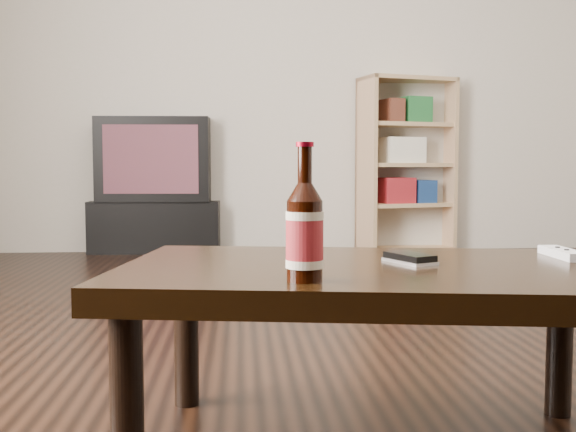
{
  "coord_description": "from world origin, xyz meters",
  "views": [
    {
      "loc": [
        -0.54,
        -1.81,
        0.6
      ],
      "look_at": [
        -0.45,
        -0.62,
        0.51
      ],
      "focal_mm": 42.0,
      "sensor_mm": 36.0,
      "label": 1
    }
  ],
  "objects": [
    {
      "name": "beer_bottle",
      "position": [
        -0.42,
        -0.62,
        0.48
      ],
      "size": [
        0.08,
        0.08,
        0.25
      ],
      "rotation": [
        0.0,
        0.0,
        0.18
      ],
      "color": "black",
      "rests_on": "coffee_table"
    },
    {
      "name": "bookshelf",
      "position": [
        0.63,
        2.95,
        0.64
      ],
      "size": [
        0.72,
        0.46,
        1.23
      ],
      "rotation": [
        0.0,
        0.0,
        0.26
      ],
      "color": "tan",
      "rests_on": "floor"
    },
    {
      "name": "phone",
      "position": [
        -0.18,
        -0.41,
        0.41
      ],
      "size": [
        0.1,
        0.13,
        0.02
      ],
      "rotation": [
        0.0,
        0.0,
        0.43
      ],
      "color": "silver",
      "rests_on": "coffee_table"
    },
    {
      "name": "coffee_table",
      "position": [
        -0.26,
        -0.43,
        0.34
      ],
      "size": [
        1.14,
        0.77,
        0.4
      ],
      "rotation": [
        0.0,
        0.0,
        -0.15
      ],
      "color": "black",
      "rests_on": "floor"
    },
    {
      "name": "tv",
      "position": [
        -1.13,
        3.04,
        0.65
      ],
      "size": [
        0.79,
        0.51,
        0.58
      ],
      "rotation": [
        0.0,
        0.0,
        -0.04
      ],
      "color": "black",
      "rests_on": "tv_stand"
    },
    {
      "name": "wall_back",
      "position": [
        0.0,
        3.01,
        1.35
      ],
      "size": [
        5.0,
        0.02,
        2.7
      ],
      "primitive_type": "cube",
      "color": "beige",
      "rests_on": "ground"
    },
    {
      "name": "remote",
      "position": [
        0.19,
        -0.35,
        0.41
      ],
      "size": [
        0.05,
        0.17,
        0.02
      ],
      "rotation": [
        0.0,
        0.0,
        -0.03
      ],
      "color": "silver",
      "rests_on": "coffee_table"
    },
    {
      "name": "floor",
      "position": [
        0.0,
        0.0,
        -0.01
      ],
      "size": [
        5.0,
        6.0,
        0.01
      ],
      "primitive_type": "cube",
      "color": "black",
      "rests_on": "ground"
    },
    {
      "name": "tv_stand",
      "position": [
        -1.13,
        3.04,
        0.18
      ],
      "size": [
        0.92,
        0.48,
        0.36
      ],
      "primitive_type": "cube",
      "rotation": [
        0.0,
        0.0,
        -0.04
      ],
      "color": "black",
      "rests_on": "floor"
    }
  ]
}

